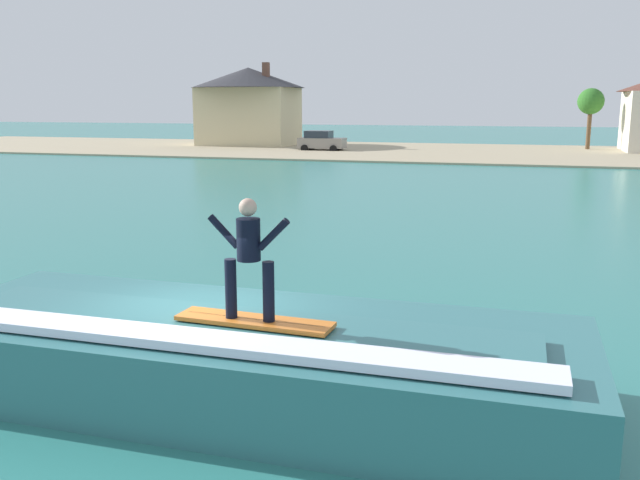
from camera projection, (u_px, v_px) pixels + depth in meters
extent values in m
plane|color=#2E7A74|center=(202.00, 378.00, 10.70)|extent=(260.00, 260.00, 0.00)
cube|color=#337074|center=(244.00, 359.00, 9.95)|extent=(9.76, 3.45, 1.14)
cube|color=#337074|center=(231.00, 327.00, 9.42)|extent=(8.29, 1.55, 0.13)
cube|color=white|center=(209.00, 342.00, 8.77)|extent=(8.78, 0.62, 0.12)
cube|color=orange|center=(254.00, 321.00, 9.32)|extent=(2.23, 0.61, 0.06)
cube|color=black|center=(254.00, 319.00, 9.31)|extent=(2.03, 0.13, 0.01)
cylinder|color=black|center=(231.00, 289.00, 9.29)|extent=(0.16, 0.16, 0.82)
cylinder|color=black|center=(269.00, 292.00, 9.14)|extent=(0.16, 0.16, 0.82)
cylinder|color=black|center=(249.00, 240.00, 9.08)|extent=(0.32, 0.32, 0.57)
sphere|color=#CBA28C|center=(248.00, 207.00, 8.99)|extent=(0.24, 0.24, 0.24)
cylinder|color=black|center=(224.00, 232.00, 9.16)|extent=(0.46, 0.10, 0.46)
cylinder|color=black|center=(273.00, 234.00, 8.96)|extent=(0.46, 0.10, 0.46)
cube|color=tan|center=(471.00, 152.00, 59.77)|extent=(120.00, 24.49, 0.14)
cube|color=gray|center=(322.00, 143.00, 61.85)|extent=(4.15, 1.99, 0.90)
cube|color=#262D38|center=(319.00, 134.00, 61.78)|extent=(2.28, 1.79, 0.64)
cylinder|color=black|center=(339.00, 147.00, 62.53)|extent=(0.64, 0.22, 0.64)
cylinder|color=black|center=(333.00, 149.00, 60.57)|extent=(0.64, 0.22, 0.64)
cylinder|color=black|center=(311.00, 147.00, 63.30)|extent=(0.64, 0.22, 0.64)
cylinder|color=black|center=(304.00, 148.00, 61.33)|extent=(0.64, 0.22, 0.64)
cube|color=beige|center=(249.00, 117.00, 69.14)|extent=(9.19, 6.51, 5.83)
cone|color=#2D2D33|center=(248.00, 78.00, 68.38)|extent=(11.40, 11.40, 1.99)
cube|color=brown|center=(266.00, 72.00, 66.71)|extent=(0.60, 0.60, 1.80)
cylinder|color=brown|center=(589.00, 130.00, 62.69)|extent=(0.38, 0.38, 3.77)
sphere|color=#2E6B24|center=(591.00, 101.00, 62.18)|extent=(2.36, 2.36, 2.36)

